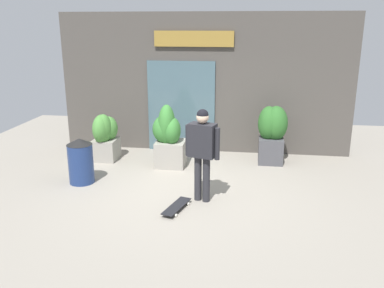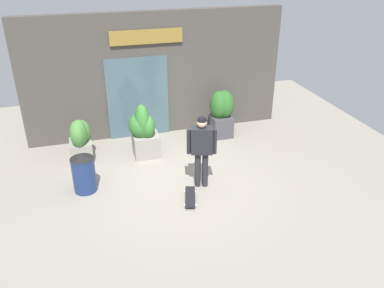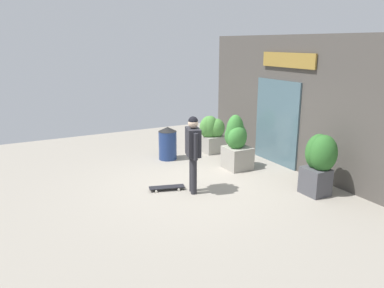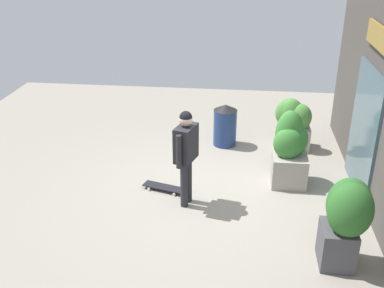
% 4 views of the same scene
% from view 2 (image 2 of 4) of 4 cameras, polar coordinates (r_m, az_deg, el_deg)
% --- Properties ---
extents(ground_plane, '(12.00, 12.00, 0.00)m').
position_cam_2_polar(ground_plane, '(9.08, -1.17, -5.30)').
color(ground_plane, gray).
extents(building_facade, '(7.01, 0.31, 3.32)m').
position_cam_2_polar(building_facade, '(10.88, -5.28, 9.76)').
color(building_facade, '#4C4742').
rests_on(building_facade, ground_plane).
extents(skateboarder, '(0.62, 0.38, 1.67)m').
position_cam_2_polar(skateboarder, '(8.41, 1.40, -0.07)').
color(skateboarder, '#28282D').
rests_on(skateboarder, ground_plane).
extents(skateboard, '(0.41, 0.80, 0.08)m').
position_cam_2_polar(skateboard, '(8.43, -0.26, -7.57)').
color(skateboard, black).
rests_on(skateboard, ground_plane).
extents(planter_box_left, '(0.53, 0.74, 1.10)m').
position_cam_2_polar(planter_box_left, '(10.02, -15.73, 0.83)').
color(planter_box_left, gray).
rests_on(planter_box_left, ground_plane).
extents(planter_box_right, '(0.72, 0.63, 1.39)m').
position_cam_2_polar(planter_box_right, '(9.89, -6.94, 1.88)').
color(planter_box_right, gray).
rests_on(planter_box_right, ground_plane).
extents(planter_box_mid, '(0.66, 0.62, 1.30)m').
position_cam_2_polar(planter_box_mid, '(10.90, 4.28, 4.88)').
color(planter_box_mid, '#47474C').
rests_on(planter_box_mid, ground_plane).
extents(trash_bin, '(0.50, 0.50, 0.91)m').
position_cam_2_polar(trash_bin, '(8.82, -15.25, -3.90)').
color(trash_bin, navy).
rests_on(trash_bin, ground_plane).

